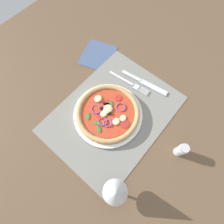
% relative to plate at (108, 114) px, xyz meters
% --- Properties ---
extents(ground_plane, '(1.90, 1.40, 0.02)m').
position_rel_plate_xyz_m(ground_plane, '(-0.02, 0.01, -0.02)').
color(ground_plane, brown).
extents(placemat, '(0.48, 0.36, 0.00)m').
position_rel_plate_xyz_m(placemat, '(-0.02, 0.01, -0.01)').
color(placemat, slate).
rests_on(placemat, ground_plane).
extents(plate, '(0.25, 0.25, 0.01)m').
position_rel_plate_xyz_m(plate, '(0.00, 0.00, 0.00)').
color(plate, white).
rests_on(plate, placemat).
extents(pizza, '(0.23, 0.23, 0.03)m').
position_rel_plate_xyz_m(pizza, '(-0.00, -0.00, 0.02)').
color(pizza, tan).
rests_on(pizza, plate).
extents(fork, '(0.03, 0.18, 0.00)m').
position_rel_plate_xyz_m(fork, '(-0.16, -0.02, -0.00)').
color(fork, silver).
rests_on(fork, placemat).
extents(knife, '(0.05, 0.20, 0.01)m').
position_rel_plate_xyz_m(knife, '(-0.20, 0.02, -0.00)').
color(knife, silver).
rests_on(knife, placemat).
extents(wine_glass, '(0.07, 0.07, 0.15)m').
position_rel_plate_xyz_m(wine_glass, '(0.18, 0.18, 0.09)').
color(wine_glass, silver).
rests_on(wine_glass, ground_plane).
extents(napkin, '(0.18, 0.17, 0.00)m').
position_rel_plate_xyz_m(napkin, '(-0.18, -0.22, -0.01)').
color(napkin, '#425175').
rests_on(napkin, ground_plane).
extents(pepper_shaker, '(0.03, 0.03, 0.07)m').
position_rel_plate_xyz_m(pepper_shaker, '(-0.05, 0.27, 0.02)').
color(pepper_shaker, silver).
rests_on(pepper_shaker, ground_plane).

